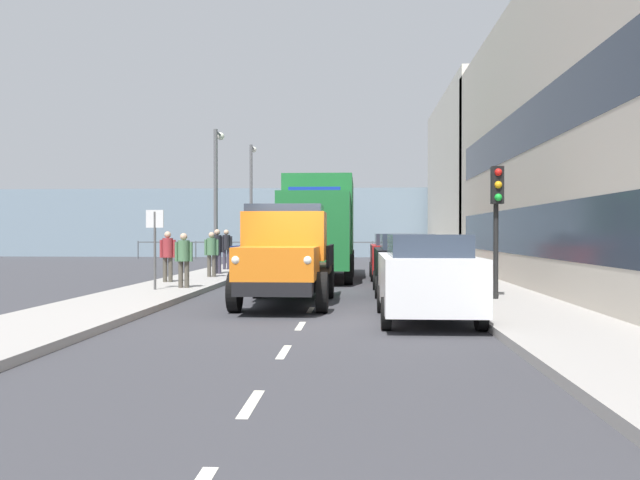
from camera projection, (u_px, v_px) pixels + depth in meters
name	position (u px, v px, depth m)	size (l,w,h in m)	color
ground_plane	(328.00, 282.00, 23.24)	(80.00, 80.00, 0.00)	#38383D
sidewalk_left	(459.00, 280.00, 22.96)	(2.51, 41.97, 0.15)	#9E9993
sidewalk_right	(200.00, 279.00, 23.52)	(2.51, 41.97, 0.15)	#9E9993
road_centreline_markings	(327.00, 283.00, 22.58)	(0.12, 37.83, 0.01)	silver
building_far_block	(510.00, 180.00, 37.76)	(7.93, 15.12, 9.67)	beige
sea_horizon	(344.00, 223.00, 47.15)	(80.00, 0.80, 5.00)	gray
seawall_railing	(343.00, 245.00, 43.58)	(28.08, 0.08, 1.20)	#4C5156
truck_vintage_orange	(285.00, 257.00, 15.56)	(2.17, 5.64, 2.43)	black
lorry_cargo_green	(320.00, 224.00, 24.77)	(2.58, 8.20, 3.87)	#1E7033
car_white_kerbside_near	(426.00, 276.00, 12.89)	(1.87, 4.15, 1.72)	white
car_black_kerbside_1	(406.00, 263.00, 18.54)	(1.82, 4.14, 1.72)	black
car_red_kerbside_2	(394.00, 255.00, 24.60)	(1.84, 4.29, 1.72)	#B21E1E
car_navy_oppositeside_0	(264.00, 256.00, 24.16)	(1.87, 3.91, 1.72)	navy
pedestrian_in_dark_coat	(184.00, 256.00, 18.96)	(0.53, 0.34, 1.60)	#4C473D
pedestrian_by_lamp	(168.00, 252.00, 21.19)	(0.53, 0.34, 1.65)	#4C473D
pedestrian_couple_b	(212.00, 251.00, 23.66)	(0.53, 0.34, 1.63)	#4C473D
pedestrian_near_railing	(217.00, 247.00, 25.46)	(0.53, 0.34, 1.75)	#383342
pedestrian_strolling	(226.00, 246.00, 28.60)	(0.53, 0.34, 1.74)	#383342
traffic_light_near	(497.00, 203.00, 15.67)	(0.28, 0.41, 3.20)	black
lamp_post_promenade	(217.00, 186.00, 26.02)	(0.32, 1.14, 5.74)	#59595B
lamp_post_far	(252.00, 192.00, 35.23)	(0.32, 1.14, 6.37)	#59595B
street_sign	(155.00, 235.00, 18.36)	(0.50, 0.07, 2.25)	#4C4C4C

